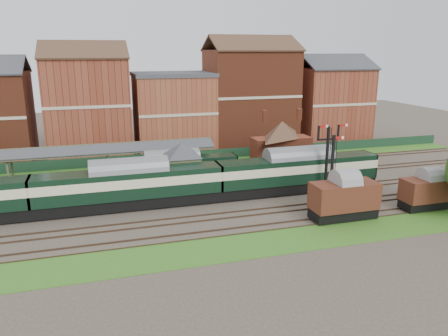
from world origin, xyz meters
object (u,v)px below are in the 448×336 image
object	(u,v)px
semaphore_bracket	(327,157)
dmu_train	(130,185)
signal_box	(183,167)
goods_van_a	(344,198)
platform_railcar	(172,169)

from	to	relation	value
semaphore_bracket	dmu_train	distance (m)	21.50
semaphore_bracket	signal_box	bearing A→B (deg)	159.08
goods_van_a	dmu_train	bearing A→B (deg)	155.28
dmu_train	semaphore_bracket	bearing A→B (deg)	-6.71
signal_box	dmu_train	distance (m)	7.04
dmu_train	goods_van_a	xyz separation A→B (m)	(19.55, -9.00, -0.35)
semaphore_bracket	platform_railcar	distance (m)	18.28
dmu_train	platform_railcar	bearing A→B (deg)	49.56
semaphore_bracket	goods_van_a	world-z (taller)	semaphore_bracket
platform_railcar	signal_box	bearing A→B (deg)	-78.23
goods_van_a	semaphore_bracket	bearing A→B (deg)	75.33
dmu_train	goods_van_a	size ratio (longest dim) A/B	8.88
signal_box	dmu_train	bearing A→B (deg)	-152.40
signal_box	platform_railcar	bearing A→B (deg)	101.77
signal_box	platform_railcar	size ratio (longest dim) A/B	0.38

